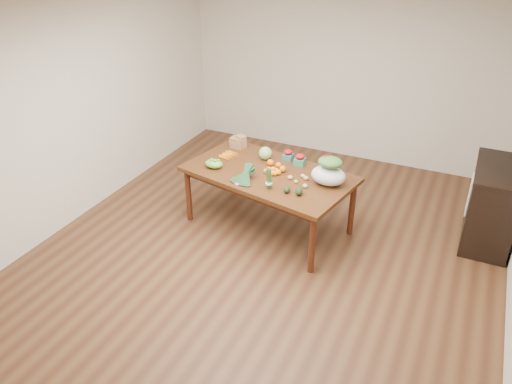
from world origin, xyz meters
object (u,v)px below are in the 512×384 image
at_px(cabbage, 265,153).
at_px(salad_bag, 329,172).
at_px(cabinet, 492,205).
at_px(paper_bag, 238,142).
at_px(dining_table, 268,200).
at_px(asparagus_bundle, 269,178).
at_px(kale_bunch, 242,176).
at_px(mandarin_cluster, 273,170).

height_order(cabbage, salad_bag, salad_bag).
height_order(cabinet, paper_bag, cabinet).
height_order(dining_table, paper_bag, paper_bag).
bearing_deg(asparagus_bundle, dining_table, 125.34).
relative_size(dining_table, paper_bag, 8.27).
relative_size(cabinet, paper_bag, 4.37).
xyz_separation_m(cabinet, paper_bag, (-3.08, -0.35, 0.36)).
bearing_deg(kale_bunch, salad_bag, 33.39).
bearing_deg(dining_table, salad_bag, 12.37).
height_order(kale_bunch, asparagus_bundle, asparagus_bundle).
distance_m(cabbage, kale_bunch, 0.65).
relative_size(dining_table, cabbage, 12.05).
bearing_deg(dining_table, cabinet, 30.29).
xyz_separation_m(cabbage, asparagus_bundle, (0.34, -0.66, 0.04)).
xyz_separation_m(dining_table, salad_bag, (0.71, 0.01, 0.53)).
bearing_deg(cabinet, paper_bag, -173.44).
height_order(mandarin_cluster, asparagus_bundle, asparagus_bundle).
distance_m(dining_table, salad_bag, 0.89).
bearing_deg(mandarin_cluster, cabbage, 126.21).
height_order(cabinet, salad_bag, salad_bag).
xyz_separation_m(kale_bunch, salad_bag, (0.88, 0.35, 0.07)).
xyz_separation_m(mandarin_cluster, asparagus_bundle, (0.10, -0.33, 0.08)).
height_order(cabbage, mandarin_cluster, cabbage).
bearing_deg(paper_bag, salad_bag, -18.84).
height_order(asparagus_bundle, salad_bag, salad_bag).
height_order(dining_table, cabinet, cabinet).
distance_m(kale_bunch, salad_bag, 0.96).
relative_size(paper_bag, cabbage, 1.46).
bearing_deg(dining_table, cabbage, 132.18).
height_order(paper_bag, salad_bag, salad_bag).
bearing_deg(cabbage, paper_bag, 159.78).
bearing_deg(kale_bunch, cabinet, 35.72).
xyz_separation_m(dining_table, kale_bunch, (-0.17, -0.34, 0.45)).
xyz_separation_m(kale_bunch, asparagus_bundle, (0.33, -0.01, 0.05)).
bearing_deg(cabinet, dining_table, -161.24).
bearing_deg(cabbage, mandarin_cluster, -53.79).
relative_size(mandarin_cluster, asparagus_bundle, 0.72).
bearing_deg(kale_bunch, mandarin_cluster, 65.81).
bearing_deg(salad_bag, asparagus_bundle, -146.49).
height_order(cabinet, cabbage, cabinet).
bearing_deg(kale_bunch, cabbage, 102.22).
bearing_deg(mandarin_cluster, asparagus_bundle, -73.61).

